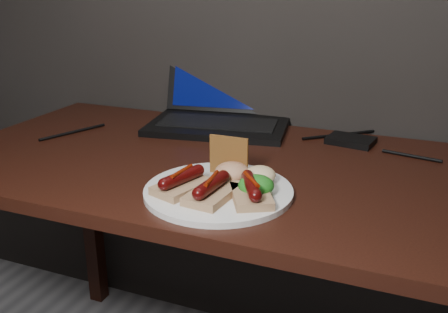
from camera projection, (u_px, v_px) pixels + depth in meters
desk at (229, 197)px, 1.20m from camera, size 1.40×0.70×0.75m
laptop at (223, 105)px, 1.46m from camera, size 0.43×0.39×0.25m
hard_drive at (351, 140)px, 1.30m from camera, size 0.13×0.10×0.02m
desk_cables at (246, 141)px, 1.31m from camera, size 0.99×0.42×0.01m
plate at (218, 191)px, 1.00m from camera, size 0.34×0.34×0.01m
bread_sausage_left at (182, 182)px, 0.98m from camera, size 0.10×0.13×0.04m
bread_sausage_center at (211, 190)px, 0.95m from camera, size 0.08×0.12×0.04m
bread_sausage_right at (251, 191)px, 0.94m from camera, size 0.12×0.13×0.04m
crispbread at (229, 156)px, 1.05m from camera, size 0.09×0.01×0.08m
salad_greens at (256, 185)px, 0.96m from camera, size 0.07×0.07×0.04m
salsa_mound at (232, 172)px, 1.03m from camera, size 0.07×0.07×0.04m
coleslaw_mound at (260, 175)px, 1.02m from camera, size 0.06×0.06×0.04m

